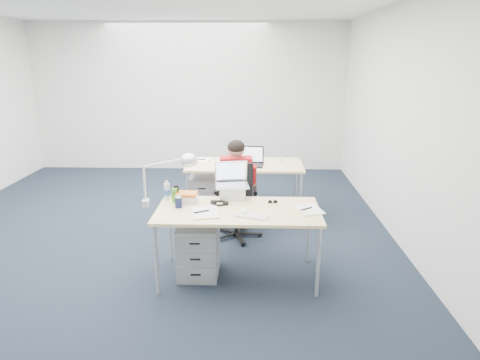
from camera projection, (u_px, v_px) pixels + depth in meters
The scene contains 24 objects.
floor at pixel (150, 241), 5.22m from camera, with size 7.00×7.00×0.00m, color black.
room at pixel (141, 99), 4.74m from camera, with size 6.02×7.02×2.80m.
desk_near at pixel (238, 214), 4.19m from camera, with size 1.60×0.80×0.73m.
desk_far at pixel (245, 167), 5.95m from camera, with size 1.60×0.80×0.73m.
office_chair at pixel (236, 216), 5.24m from camera, with size 0.63×0.63×1.00m.
seated_person at pixel (236, 187), 5.31m from camera, with size 0.39×0.68×1.22m.
drawer_pedestal_near at pixel (199, 249), 4.38m from camera, with size 0.40×0.50×0.55m, color #9B9CA0.
drawer_pedestal_far at pixel (204, 195), 6.07m from camera, with size 0.40×0.50×0.55m, color #9B9CA0.
silver_laptop at pixel (232, 181), 4.47m from camera, with size 0.35×0.27×0.37m, color silver, non-canonical shape.
wireless_keyboard at pixel (251, 216), 3.99m from camera, with size 0.31×0.13×0.02m, color white.
computer_mouse at pixel (243, 211), 4.07m from camera, with size 0.07×0.11×0.04m, color white.
headphones at pixel (219, 203), 4.33m from camera, with size 0.19×0.15×0.03m, color black, non-canonical shape.
can_koozie at pixel (178, 202), 4.22m from camera, with size 0.07×0.07×0.11m, color #161C45.
water_bottle at pixel (167, 190), 4.44m from camera, with size 0.06×0.06×0.20m, color silver.
bear_figurine at pixel (175, 195), 4.37m from camera, with size 0.08×0.06×0.15m, color #2E751F, non-canonical shape.
book_stack at pixel (187, 197), 4.38m from camera, with size 0.22×0.17×0.10m, color silver.
cordless_phone at pixel (177, 193), 4.40m from camera, with size 0.05×0.03×0.17m, color black.
papers_left at pixel (204, 213), 4.07m from camera, with size 0.24×0.34×0.01m, color #D5D27B.
papers_right at pixel (308, 210), 4.15m from camera, with size 0.21×0.31×0.01m, color #D5D27B.
sunglasses at pixel (273, 202), 4.35m from camera, with size 0.10×0.05×0.02m, color black, non-canonical shape.
desk_lamp at pixel (162, 179), 4.17m from camera, with size 0.50×0.18×0.57m, color silver, non-canonical shape.
dark_laptop at pixel (249, 156), 5.80m from camera, with size 0.37×0.36×0.27m, color black, non-canonical shape.
far_cup at pixel (281, 161), 5.92m from camera, with size 0.06×0.06×0.09m, color white.
far_papers at pixel (202, 160), 6.13m from camera, with size 0.21×0.30×0.01m, color white.
Camera 1 is at (1.25, -4.77, 2.18)m, focal length 32.00 mm.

